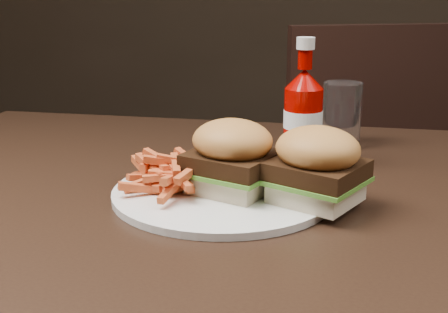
% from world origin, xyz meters
% --- Properties ---
extents(dining_table, '(1.20, 0.80, 0.04)m').
position_xyz_m(dining_table, '(0.00, 0.00, 0.73)').
color(dining_table, black).
rests_on(dining_table, ground).
extents(chair_far, '(0.59, 0.59, 0.04)m').
position_xyz_m(chair_far, '(0.09, 0.80, 0.43)').
color(chair_far, black).
rests_on(chair_far, ground).
extents(plate, '(0.27, 0.27, 0.01)m').
position_xyz_m(plate, '(-0.07, -0.02, 0.76)').
color(plate, white).
rests_on(plate, dining_table).
extents(sandwich_half_a, '(0.11, 0.11, 0.02)m').
position_xyz_m(sandwich_half_a, '(-0.05, -0.02, 0.77)').
color(sandwich_half_a, beige).
rests_on(sandwich_half_a, plate).
extents(sandwich_half_b, '(0.12, 0.12, 0.02)m').
position_xyz_m(sandwich_half_b, '(0.05, -0.04, 0.77)').
color(sandwich_half_b, beige).
rests_on(sandwich_half_b, plate).
extents(fries_pile, '(0.13, 0.13, 0.05)m').
position_xyz_m(fries_pile, '(-0.12, -0.02, 0.78)').
color(fries_pile, '#D0622A').
rests_on(fries_pile, plate).
extents(ketchup_bottle, '(0.06, 0.06, 0.11)m').
position_xyz_m(ketchup_bottle, '(0.02, 0.13, 0.81)').
color(ketchup_bottle, '#950300').
rests_on(ketchup_bottle, dining_table).
extents(tumbler, '(0.06, 0.06, 0.10)m').
position_xyz_m(tumbler, '(0.07, 0.26, 0.81)').
color(tumbler, white).
rests_on(tumbler, dining_table).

